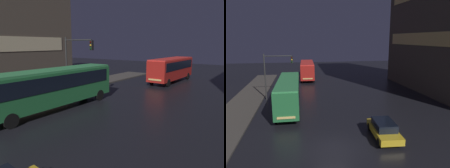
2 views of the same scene
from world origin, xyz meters
TOP-DOWN VIEW (x-y plane):
  - ground_plane at (0.00, 0.00)m, footprint 120.00×120.00m
  - sidewalk_left at (-9.00, 10.00)m, footprint 4.00×48.00m
  - bus_near at (-3.51, 10.39)m, footprint 2.41×11.68m
  - bus_far at (-0.69, 28.63)m, footprint 2.76×10.19m
  - car_taxi at (4.28, 1.23)m, footprint 2.09×4.52m
  - traffic_light_main at (-5.29, 14.55)m, footprint 3.69×0.35m

SIDE VIEW (x-z plane):
  - ground_plane at x=0.00m, z-range 0.00..0.00m
  - sidewalk_left at x=-9.00m, z-range 0.00..0.15m
  - car_taxi at x=4.28m, z-range 0.03..1.41m
  - bus_near at x=-3.51m, z-range 0.39..3.69m
  - bus_far at x=-0.69m, z-range 0.39..3.71m
  - traffic_light_main at x=-5.29m, z-range 1.10..7.05m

